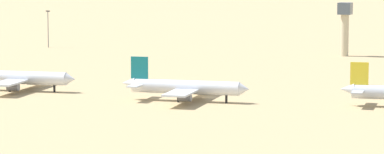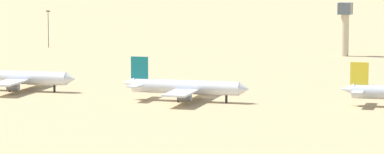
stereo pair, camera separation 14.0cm
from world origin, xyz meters
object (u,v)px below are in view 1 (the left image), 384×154
Objects in this scene: parked_jet_teal_4 at (184,87)px; light_pole_mid at (48,26)px; control_tower at (345,24)px; parked_jet_red_3 at (16,78)px.

light_pole_mid reaches higher than parked_jet_teal_4.
control_tower is at bearing 2.94° from light_pole_mid.
light_pole_mid reaches higher than parked_jet_red_3.
parked_jet_red_3 reaches higher than parked_jet_teal_4.
control_tower is 130.29m from light_pole_mid.
light_pole_mid is (-130.07, -6.68, -3.54)m from control_tower.
parked_jet_red_3 is 1.02× the size of parked_jet_teal_4.
control_tower is (12.40, 144.16, 8.98)m from parked_jet_teal_4.
light_pole_mid is (-117.67, 137.47, 5.44)m from parked_jet_teal_4.
light_pole_mid is (-63.86, 134.71, 5.36)m from parked_jet_red_3.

